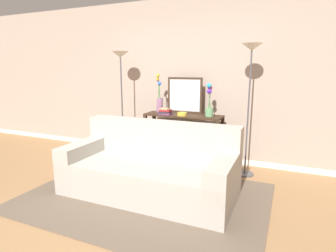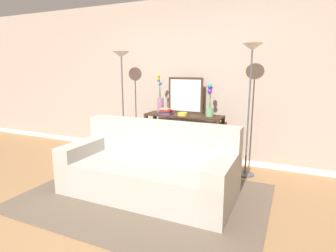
% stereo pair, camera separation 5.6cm
% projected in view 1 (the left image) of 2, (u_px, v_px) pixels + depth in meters
% --- Properties ---
extents(ground_plane, '(16.00, 16.00, 0.02)m').
position_uv_depth(ground_plane, '(110.00, 214.00, 3.06)').
color(ground_plane, '#9E754C').
extents(back_wall, '(12.00, 0.15, 2.72)m').
position_uv_depth(back_wall, '(184.00, 81.00, 4.83)').
color(back_wall, white).
rests_on(back_wall, ground).
extents(area_rug, '(2.91, 2.07, 0.01)m').
position_uv_depth(area_rug, '(145.00, 197.00, 3.44)').
color(area_rug, brown).
rests_on(area_rug, ground).
extents(couch, '(2.14, 1.01, 0.88)m').
position_uv_depth(couch, '(151.00, 169.00, 3.52)').
color(couch, '#ADA89E').
rests_on(couch, ground).
extents(console_table, '(1.27, 0.38, 0.83)m').
position_uv_depth(console_table, '(183.00, 130.00, 4.55)').
color(console_table, '#382619').
rests_on(console_table, ground).
extents(floor_lamp_left, '(0.28, 0.28, 1.85)m').
position_uv_depth(floor_lamp_left, '(121.00, 75.00, 4.73)').
color(floor_lamp_left, '#4C4C51').
rests_on(floor_lamp_left, ground).
extents(floor_lamp_right, '(0.28, 0.28, 1.91)m').
position_uv_depth(floor_lamp_right, '(250.00, 74.00, 3.88)').
color(floor_lamp_right, '#4C4C51').
rests_on(floor_lamp_right, ground).
extents(wall_mirror, '(0.60, 0.02, 0.59)m').
position_uv_depth(wall_mirror, '(185.00, 95.00, 4.60)').
color(wall_mirror, '#382619').
rests_on(wall_mirror, console_table).
extents(vase_tall_flowers, '(0.12, 0.12, 0.65)m').
position_uv_depth(vase_tall_flowers, '(159.00, 100.00, 4.65)').
color(vase_tall_flowers, gray).
rests_on(vase_tall_flowers, console_table).
extents(vase_short_flowers, '(0.12, 0.15, 0.52)m').
position_uv_depth(vase_short_flowers, '(209.00, 103.00, 4.28)').
color(vase_short_flowers, '#669E6B').
rests_on(vase_short_flowers, console_table).
extents(fruit_bowl, '(0.15, 0.15, 0.05)m').
position_uv_depth(fruit_bowl, '(182.00, 114.00, 4.38)').
color(fruit_bowl, gold).
rests_on(fruit_bowl, console_table).
extents(book_stack, '(0.21, 0.15, 0.11)m').
position_uv_depth(book_stack, '(165.00, 112.00, 4.48)').
color(book_stack, '#6B3360').
rests_on(book_stack, console_table).
extents(book_row_under_console, '(0.38, 0.18, 0.13)m').
position_uv_depth(book_row_under_console, '(165.00, 158.00, 4.79)').
color(book_row_under_console, gold).
rests_on(book_row_under_console, ground).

